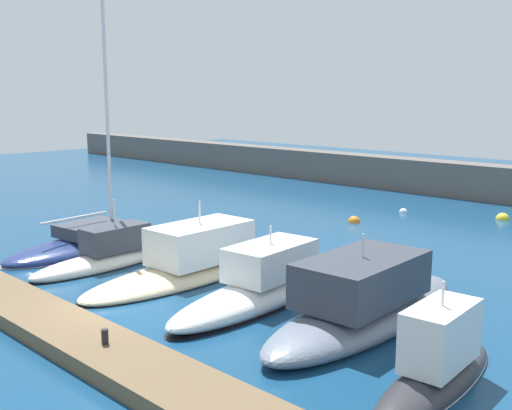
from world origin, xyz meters
The scene contains 13 objects.
ground_plane centered at (0.00, 0.00, 0.00)m, with size 120.00×120.00×0.00m, color navy.
dock_pier centered at (0.00, -2.17, 0.24)m, with size 27.79×2.22×0.48m, color brown.
breakwater_seawall centered at (0.00, 31.99, 1.26)m, with size 108.00×2.23×2.53m, color #5B5651.
sailboat_navy_nearest centered at (-9.15, 4.66, 0.30)m, with size 4.39×10.22×15.93m.
motorboat_ivory_second centered at (-5.81, 3.21, 0.46)m, with size 2.10×6.95×3.21m.
motorboat_sand_third centered at (-2.03, 4.99, 0.56)m, with size 3.49×10.38×3.43m.
motorboat_white_fourth centered at (2.39, 4.94, 0.58)m, with size 3.36×10.12×3.00m.
motorboat_slate_fifth centered at (6.46, 5.42, 0.79)m, with size 3.55×10.58×3.40m.
motorboat_charcoal_sixth centered at (10.29, 3.05, 0.56)m, with size 2.07×6.37×3.16m.
mooring_buoy_yellow centered at (2.39, 25.80, 0.00)m, with size 0.80×0.80×0.80m, color yellow.
mooring_buoy_white centered at (-3.15, 23.60, 0.00)m, with size 0.53×0.53×0.53m, color white.
mooring_buoy_orange centered at (-3.58, 18.80, 0.00)m, with size 0.74×0.74×0.74m, color orange.
dock_bollard centered at (2.72, -2.17, 0.70)m, with size 0.20×0.20×0.44m, color black.
Camera 1 is at (17.54, -11.13, 7.53)m, focal length 43.60 mm.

